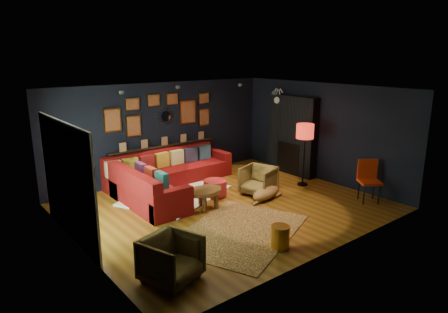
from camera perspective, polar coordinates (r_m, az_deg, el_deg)
floor at (r=9.03m, az=0.37°, el=-7.13°), size 6.50×6.50×0.00m
room_walls at (r=8.57m, az=0.39°, el=2.82°), size 6.50×6.50×6.50m
sectional at (r=10.02m, az=-8.90°, el=-3.14°), size 3.41×2.69×0.86m
ledge at (r=10.88m, az=-8.49°, el=1.56°), size 3.20×0.12×0.04m
gallery_wall at (r=10.75m, az=-8.82°, el=6.20°), size 3.15×0.04×1.02m
sunburst_mirror at (r=10.82m, az=-8.29°, el=5.70°), size 0.47×0.16×0.47m
fireplace at (r=11.42m, az=9.71°, el=2.64°), size 0.31×1.60×2.20m
deer_head at (r=11.63m, az=8.23°, el=8.05°), size 0.50×0.28×0.45m
sliding_door at (r=7.75m, az=-21.47°, el=-3.25°), size 0.06×2.80×2.20m
ceiling_spots at (r=9.06m, az=-2.81°, el=9.62°), size 3.30×2.50×0.06m
shag_rug at (r=9.74m, az=-6.87°, el=-5.49°), size 2.94×2.59×0.03m
leopard_rug at (r=7.82m, az=2.19°, el=-10.65°), size 3.24×2.84×0.02m
coffee_table at (r=8.77m, az=-2.56°, el=-5.22°), size 0.94×0.77×0.42m
pouf at (r=9.58m, az=-1.28°, el=-4.47°), size 0.56×0.56×0.36m
armchair_left at (r=6.18m, az=-7.56°, el=-14.04°), size 0.94×0.91×0.78m
armchair_right at (r=9.71m, az=4.93°, el=-3.23°), size 0.88×0.91×0.76m
gold_stool at (r=7.20m, az=8.02°, el=-11.33°), size 0.33×0.33×0.42m
orange_chair at (r=9.78m, az=19.96°, el=-2.77°), size 0.64×0.64×0.97m
floor_lamp at (r=10.31m, az=11.48°, el=3.16°), size 0.44×0.44×1.61m
dog at (r=9.43m, az=5.98°, el=-4.93°), size 1.31×0.84×0.38m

